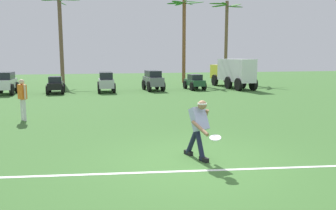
# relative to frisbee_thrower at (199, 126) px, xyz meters

# --- Properties ---
(ground_plane) EXTENTS (80.00, 80.00, 0.00)m
(ground_plane) POSITION_rel_frisbee_thrower_xyz_m (-0.16, -0.27, -0.80)
(ground_plane) COLOR #3E6E31
(field_line_paint) EXTENTS (27.31, 3.50, 0.01)m
(field_line_paint) POSITION_rel_frisbee_thrower_xyz_m (-0.16, -0.78, -0.79)
(field_line_paint) COLOR white
(field_line_paint) RESTS_ON ground_plane
(frisbee_thrower) EXTENTS (0.48, 1.14, 1.41)m
(frisbee_thrower) POSITION_rel_frisbee_thrower_xyz_m (0.00, 0.00, 0.00)
(frisbee_thrower) COLOR #191E38
(frisbee_thrower) RESTS_ON ground_plane
(frisbee_in_flight) EXTENTS (0.33, 0.33, 0.09)m
(frisbee_in_flight) POSITION_rel_frisbee_thrower_xyz_m (0.08, -0.86, -0.07)
(frisbee_in_flight) COLOR white
(teammate_near_sideline) EXTENTS (0.37, 0.43, 1.56)m
(teammate_near_sideline) POSITION_rel_frisbee_thrower_xyz_m (-4.97, 5.91, 0.15)
(teammate_near_sideline) COLOR silver
(teammate_near_sideline) RESTS_ON ground_plane
(parked_car_slot_a) EXTENTS (1.22, 2.37, 1.40)m
(parked_car_slot_a) POSITION_rel_frisbee_thrower_xyz_m (-7.84, 15.44, -0.05)
(parked_car_slot_a) COLOR silver
(parked_car_slot_a) RESTS_ON ground_plane
(parked_car_slot_b) EXTENTS (1.17, 2.24, 1.10)m
(parked_car_slot_b) POSITION_rel_frisbee_thrower_xyz_m (-4.80, 15.31, -0.23)
(parked_car_slot_b) COLOR black
(parked_car_slot_b) RESTS_ON ground_plane
(parked_car_slot_c) EXTENTS (1.14, 2.40, 1.34)m
(parked_car_slot_c) POSITION_rel_frisbee_thrower_xyz_m (-1.56, 15.43, -0.07)
(parked_car_slot_c) COLOR #B7BABF
(parked_car_slot_c) RESTS_ON ground_plane
(parked_car_slot_d) EXTENTS (1.33, 2.42, 1.40)m
(parked_car_slot_d) POSITION_rel_frisbee_thrower_xyz_m (1.72, 15.66, -0.05)
(parked_car_slot_d) COLOR slate
(parked_car_slot_d) RESTS_ON ground_plane
(parked_car_slot_e) EXTENTS (1.18, 2.24, 1.10)m
(parked_car_slot_e) POSITION_rel_frisbee_thrower_xyz_m (4.79, 15.68, -0.23)
(parked_car_slot_e) COLOR #235133
(parked_car_slot_e) RESTS_ON ground_plane
(box_truck) EXTENTS (1.57, 5.94, 2.20)m
(box_truck) POSITION_rel_frisbee_thrower_xyz_m (8.00, 16.32, 0.44)
(box_truck) COLOR yellow
(box_truck) RESTS_ON ground_plane
(palm_tree_left_of_centre) EXTENTS (3.35, 3.26, 7.45)m
(palm_tree_left_of_centre) POSITION_rel_frisbee_thrower_xyz_m (-5.03, 22.92, 3.51)
(palm_tree_left_of_centre) COLOR brown
(palm_tree_left_of_centre) RESTS_ON ground_plane
(palm_tree_right_of_centre) EXTENTS (3.18, 3.27, 7.48)m
(palm_tree_right_of_centre) POSITION_rel_frisbee_thrower_xyz_m (5.70, 21.89, 3.75)
(palm_tree_right_of_centre) COLOR brown
(palm_tree_right_of_centre) RESTS_ON ground_plane
(palm_tree_far_right) EXTENTS (3.37, 3.44, 7.46)m
(palm_tree_far_right) POSITION_rel_frisbee_thrower_xyz_m (9.86, 22.20, 3.70)
(palm_tree_far_right) COLOR brown
(palm_tree_far_right) RESTS_ON ground_plane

